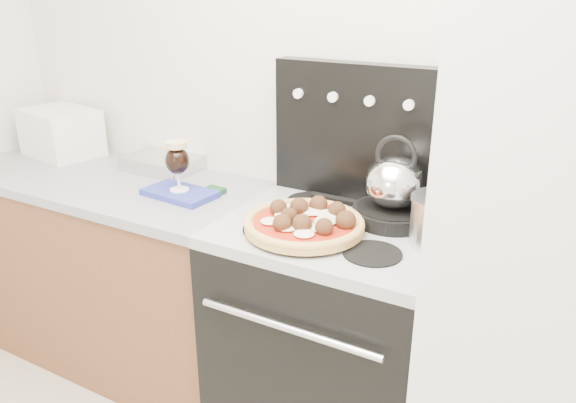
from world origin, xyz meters
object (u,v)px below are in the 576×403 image
Objects in this scene: stove_body at (334,344)px; skillet at (392,215)px; beer_glass at (178,166)px; pizza_pan at (304,231)px; tea_kettle at (394,178)px; pizza at (304,221)px; fridge at (568,268)px; stock_pot at (444,223)px; toaster_oven at (61,132)px; oven_mitt at (180,193)px; base_cabinet at (119,273)px.

stove_body is 0.54m from skillet.
beer_glass is 0.62m from pizza_pan.
pizza is at bearing -148.74° from tea_kettle.
stove_body is 0.87m from fridge.
toaster_oven is at bearing 175.44° from stock_pot.
beer_glass is at bearing 170.27° from pizza.
fridge reaches higher than oven_mitt.
tea_kettle is at bearing 46.38° from pizza.
pizza_pan is 1.69× the size of tea_kettle.
skillet is at bearing 9.20° from toaster_oven.
toaster_oven is at bearing 163.22° from tea_kettle.
oven_mitt is 0.85m from tea_kettle.
oven_mitt is 0.62m from pizza.
stock_pot is at bearing 16.93° from pizza_pan.
stove_body is at bearing 56.73° from pizza_pan.
beer_glass is at bearing -4.27° from base_cabinet.
toaster_oven is 1.68m from tea_kettle.
beer_glass reaches higher than toaster_oven.
skillet is 0.23m from stock_pot.
toaster_oven reaches higher than pizza_pan.
pizza_pan is at bearing -133.62° from skillet.
tea_kettle is at bearing 165.64° from fridge.
stove_body is 0.54m from pizza.
pizza reaches higher than oven_mitt.
toaster_oven is at bearing 168.62° from oven_mitt.
beer_glass is 0.95× the size of tea_kettle.
base_cabinet is 1.65× the size of stove_body.
fridge reaches higher than stove_body.
fridge is at bearing 5.98° from toaster_oven.
skillet is (0.14, 0.12, 0.50)m from stove_body.
beer_glass is (0.86, -0.17, 0.01)m from toaster_oven.
stove_body is at bearing 177.95° from fridge.
fridge is at bearing 6.32° from pizza_pan.
beer_glass is 1.02m from stock_pot.
pizza_pan is (0.61, -0.10, 0.01)m from oven_mitt.
stock_pot reaches higher than oven_mitt.
toaster_oven reaches higher than skillet.
pizza is (1.46, -0.28, -0.05)m from toaster_oven.
toaster_oven is 1.68m from skillet.
base_cabinet is 1.11m from stove_body.
oven_mitt is at bearing 170.27° from pizza_pan.
toaster_oven is (-0.43, 0.14, 0.58)m from base_cabinet.
pizza is 0.44m from stock_pot.
skillet is 1.27× the size of tea_kettle.
beer_glass reaches higher than oven_mitt.
fridge is 0.78m from pizza_pan.
oven_mitt is 1.41× the size of beer_glass.
pizza_pan is 0.92× the size of pizza.
toaster_oven is 1.75× the size of beer_glass.
skillet is at bearing 165.64° from fridge.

